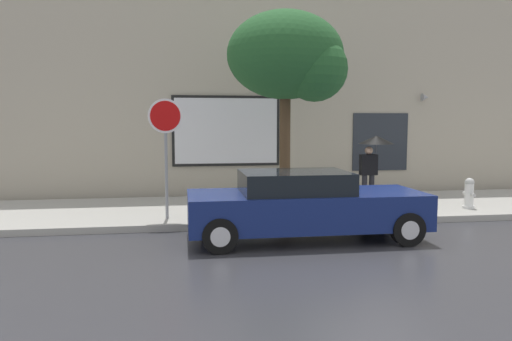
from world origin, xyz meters
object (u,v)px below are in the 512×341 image
(street_tree, at_px, (291,59))
(fire_hydrant, at_px, (469,193))
(parked_car, at_px, (304,205))
(stop_sign, at_px, (166,134))
(pedestrian_with_umbrella, at_px, (374,150))

(street_tree, bearing_deg, fire_hydrant, -3.88)
(fire_hydrant, bearing_deg, parked_car, -157.52)
(parked_car, bearing_deg, street_tree, 83.80)
(street_tree, bearing_deg, stop_sign, -169.43)
(pedestrian_with_umbrella, relative_size, street_tree, 0.38)
(fire_hydrant, relative_size, street_tree, 0.16)
(fire_hydrant, relative_size, pedestrian_with_umbrella, 0.42)
(pedestrian_with_umbrella, xyz_separation_m, stop_sign, (-5.38, -1.29, 0.46))
(parked_car, bearing_deg, pedestrian_with_umbrella, 48.64)
(pedestrian_with_umbrella, bearing_deg, street_tree, -162.98)
(pedestrian_with_umbrella, bearing_deg, stop_sign, -166.48)
(street_tree, bearing_deg, parked_car, -96.20)
(fire_hydrant, height_order, stop_sign, stop_sign)
(parked_car, xyz_separation_m, street_tree, (0.25, 2.29, 3.13))
(parked_car, height_order, street_tree, street_tree)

